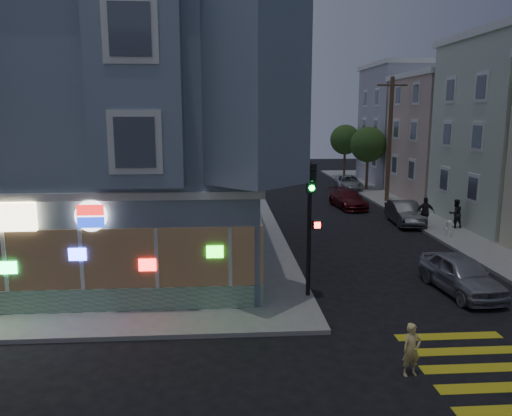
{
  "coord_description": "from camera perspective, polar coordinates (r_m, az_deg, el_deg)",
  "views": [
    {
      "loc": [
        -0.23,
        -11.92,
        6.62
      ],
      "look_at": [
        1.07,
        7.12,
        2.96
      ],
      "focal_mm": 35.0,
      "sensor_mm": 36.0,
      "label": 1
    }
  ],
  "objects": [
    {
      "name": "utility_pole",
      "position": [
        37.98,
        15.02,
        7.73
      ],
      "size": [
        2.2,
        0.3,
        9.0
      ],
      "color": "#4C3826",
      "rests_on": "sidewalk_ne"
    },
    {
      "name": "pedestrian_b",
      "position": [
        29.98,
        18.79,
        -0.49
      ],
      "size": [
        1.09,
        0.6,
        1.76
      ],
      "primitive_type": "imported",
      "rotation": [
        0.0,
        0.0,
        2.97
      ],
      "color": "#27232B",
      "rests_on": "sidewalk_ne"
    },
    {
      "name": "parked_car_b",
      "position": [
        31.28,
        16.63,
        -0.55
      ],
      "size": [
        1.73,
        4.24,
        1.37
      ],
      "primitive_type": "imported",
      "rotation": [
        0.0,
        0.0,
        -0.07
      ],
      "color": "#3B3E40",
      "rests_on": "ground"
    },
    {
      "name": "street_tree_near",
      "position": [
        43.8,
        12.69,
        7.07
      ],
      "size": [
        3.0,
        3.0,
        5.3
      ],
      "color": "#4C3826",
      "rests_on": "sidewalk_ne"
    },
    {
      "name": "sidewalk_nw",
      "position": [
        37.92,
        -24.32,
        -0.07
      ],
      "size": [
        33.0,
        42.0,
        0.15
      ],
      "primitive_type": "cube",
      "color": "gray",
      "rests_on": "ground"
    },
    {
      "name": "traffic_signal",
      "position": [
        17.37,
        6.27,
        0.09
      ],
      "size": [
        0.55,
        0.54,
        4.8
      ],
      "rotation": [
        0.0,
        0.0,
        0.01
      ],
      "color": "black",
      "rests_on": "sidewalk_nw"
    },
    {
      "name": "pedestrian_a",
      "position": [
        30.55,
        21.84,
        -0.59
      ],
      "size": [
        0.89,
        0.75,
        1.65
      ],
      "primitive_type": "imported",
      "rotation": [
        0.0,
        0.0,
        3.3
      ],
      "color": "black",
      "rests_on": "sidewalk_ne"
    },
    {
      "name": "parked_car_c",
      "position": [
        35.69,
        10.48,
        1.0
      ],
      "size": [
        2.23,
        4.5,
        1.26
      ],
      "primitive_type": "imported",
      "rotation": [
        0.0,
        0.0,
        0.11
      ],
      "color": "#59141A",
      "rests_on": "ground"
    },
    {
      "name": "row_house_c",
      "position": [
        41.9,
        24.4,
        7.19
      ],
      "size": [
        12.0,
        8.6,
        9.0
      ],
      "primitive_type": "cube",
      "color": "#CAAC9C",
      "rests_on": "sidewalk_ne"
    },
    {
      "name": "ground",
      "position": [
        13.63,
        -2.58,
        -18.21
      ],
      "size": [
        120.0,
        120.0,
        0.0
      ],
      "primitive_type": "plane",
      "color": "black",
      "rests_on": "ground"
    },
    {
      "name": "row_house_d",
      "position": [
        49.99,
        19.59,
        8.83
      ],
      "size": [
        12.0,
        8.6,
        10.5
      ],
      "primitive_type": "cube",
      "color": "#A9A4B5",
      "rests_on": "sidewalk_ne"
    },
    {
      "name": "fire_hydrant",
      "position": [
        28.42,
        21.19,
        -2.11
      ],
      "size": [
        0.5,
        0.29,
        0.87
      ],
      "color": "white",
      "rests_on": "sidewalk_ne"
    },
    {
      "name": "street_tree_far",
      "position": [
        51.51,
        10.16,
        7.69
      ],
      "size": [
        3.0,
        3.0,
        5.3
      ],
      "color": "#4C3826",
      "rests_on": "sidewalk_ne"
    },
    {
      "name": "corner_building",
      "position": [
        23.63,
        -18.24,
        8.36
      ],
      "size": [
        14.6,
        14.6,
        11.4
      ],
      "color": "slate",
      "rests_on": "sidewalk_nw"
    },
    {
      "name": "running_child",
      "position": [
        13.74,
        17.35,
        -15.2
      ],
      "size": [
        0.56,
        0.43,
        1.39
      ],
      "primitive_type": "imported",
      "rotation": [
        0.0,
        0.0,
        0.2
      ],
      "color": "#F7DA7E",
      "rests_on": "ground"
    },
    {
      "name": "parked_car_a",
      "position": [
        20.2,
        22.39,
        -7.02
      ],
      "size": [
        2.0,
        4.27,
        1.41
      ],
      "primitive_type": "imported",
      "rotation": [
        0.0,
        0.0,
        0.08
      ],
      "color": "#999BA0",
      "rests_on": "ground"
    },
    {
      "name": "parked_car_d",
      "position": [
        44.07,
        10.51,
        2.84
      ],
      "size": [
        2.55,
        4.69,
        1.25
      ],
      "primitive_type": "imported",
      "rotation": [
        0.0,
        0.0,
        -0.11
      ],
      "color": "#ACB3B7",
      "rests_on": "ground"
    }
  ]
}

